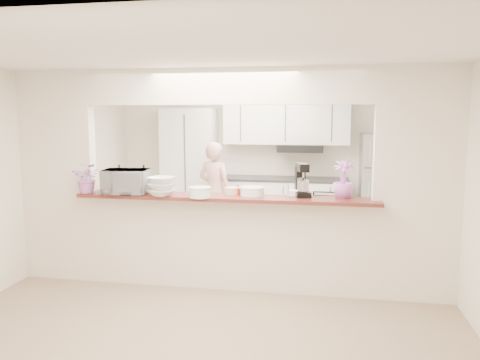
% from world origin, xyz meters
% --- Properties ---
extents(floor, '(6.00, 6.00, 0.00)m').
position_xyz_m(floor, '(0.00, 0.00, 0.00)').
color(floor, gray).
rests_on(floor, ground).
extents(tile_overlay, '(5.00, 2.90, 0.01)m').
position_xyz_m(tile_overlay, '(0.00, 1.55, 0.01)').
color(tile_overlay, silver).
rests_on(tile_overlay, floor).
extents(partition, '(5.00, 0.15, 2.50)m').
position_xyz_m(partition, '(0.00, 0.00, 1.48)').
color(partition, white).
rests_on(partition, floor).
extents(bar_counter, '(3.40, 0.38, 1.09)m').
position_xyz_m(bar_counter, '(0.00, -0.00, 0.58)').
color(bar_counter, white).
rests_on(bar_counter, floor).
extents(kitchen_cabinets, '(3.15, 0.62, 2.25)m').
position_xyz_m(kitchen_cabinets, '(-0.19, 2.72, 0.97)').
color(kitchen_cabinets, silver).
rests_on(kitchen_cabinets, floor).
extents(refrigerator, '(0.75, 0.70, 1.70)m').
position_xyz_m(refrigerator, '(2.05, 2.65, 0.85)').
color(refrigerator, '#9C9CA0').
rests_on(refrigerator, floor).
extents(flower_left, '(0.34, 0.30, 0.35)m').
position_xyz_m(flower_left, '(-1.60, -0.15, 1.27)').
color(flower_left, '#E177D7').
rests_on(flower_left, bar_counter).
extents(wine_bottle_a, '(0.06, 0.06, 0.32)m').
position_xyz_m(wine_bottle_a, '(-1.31, 0.07, 1.21)').
color(wine_bottle_a, black).
rests_on(wine_bottle_a, bar_counter).
extents(wine_bottle_b, '(0.06, 0.06, 0.32)m').
position_xyz_m(wine_bottle_b, '(-1.00, 0.07, 1.21)').
color(wine_bottle_b, black).
rests_on(wine_bottle_b, bar_counter).
extents(toaster_oven, '(0.54, 0.40, 0.28)m').
position_xyz_m(toaster_oven, '(-1.15, -0.10, 1.23)').
color(toaster_oven, '#A1A0A5').
rests_on(toaster_oven, bar_counter).
extents(serving_bowls, '(0.36, 0.36, 0.21)m').
position_xyz_m(serving_bowls, '(-0.70, -0.17, 1.19)').
color(serving_bowls, white).
rests_on(serving_bowls, bar_counter).
extents(plate_stack_a, '(0.25, 0.25, 0.11)m').
position_xyz_m(plate_stack_a, '(-0.25, -0.19, 1.15)').
color(plate_stack_a, white).
rests_on(plate_stack_a, bar_counter).
extents(plate_stack_b, '(0.28, 0.28, 0.10)m').
position_xyz_m(plate_stack_b, '(0.30, 0.03, 1.14)').
color(plate_stack_b, white).
rests_on(plate_stack_b, bar_counter).
extents(red_bowl, '(0.15, 0.15, 0.07)m').
position_xyz_m(red_bowl, '(0.20, 0.08, 1.12)').
color(red_bowl, maroon).
rests_on(red_bowl, bar_counter).
extents(tan_bowl, '(0.17, 0.17, 0.08)m').
position_xyz_m(tan_bowl, '(0.05, 0.08, 1.13)').
color(tan_bowl, '#CEB291').
rests_on(tan_bowl, bar_counter).
extents(utensil_caddy, '(0.24, 0.16, 0.21)m').
position_xyz_m(utensil_caddy, '(0.80, 0.05, 1.18)').
color(utensil_caddy, silver).
rests_on(utensil_caddy, bar_counter).
extents(stand_mixer, '(0.22, 0.28, 0.37)m').
position_xyz_m(stand_mixer, '(0.85, 0.06, 1.26)').
color(stand_mixer, black).
rests_on(stand_mixer, bar_counter).
extents(flower_right, '(0.27, 0.27, 0.41)m').
position_xyz_m(flower_right, '(1.30, 0.05, 1.29)').
color(flower_right, '#C075DA').
rests_on(flower_right, bar_counter).
extents(person, '(0.66, 0.54, 1.57)m').
position_xyz_m(person, '(-0.60, 2.02, 0.78)').
color(person, tan).
rests_on(person, floor).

